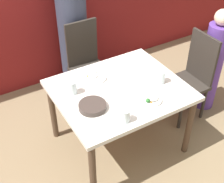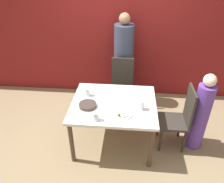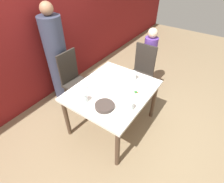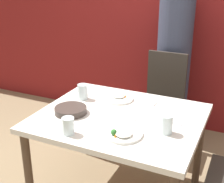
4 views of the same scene
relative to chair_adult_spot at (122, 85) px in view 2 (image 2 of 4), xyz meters
The scene contains 16 objects.
ground_plane 0.99m from the chair_adult_spot, 95.47° to the right, with size 10.00×10.00×0.00m, color #847051.
wall_back 1.05m from the chair_adult_spot, 97.34° to the left, with size 10.00×0.06×2.70m.
dining_table 0.86m from the chair_adult_spot, 95.47° to the right, with size 1.17×0.99×0.72m.
chair_adult_spot is the anchor object (origin of this frame).
chair_child_spot 1.18m from the chair_adult_spot, 44.00° to the right, with size 0.40×0.40×0.98m.
person_adult 0.42m from the chair_adult_spot, 90.00° to the left, with size 0.34×0.34×1.67m.
person_child 1.40m from the chair_adult_spot, 36.04° to the right, with size 0.23×0.23×1.21m.
bowl_curry 1.08m from the chair_adult_spot, 113.77° to the right, with size 0.24×0.24×0.05m.
plate_rice_adult 0.65m from the chair_adult_spot, 109.47° to the right, with size 0.23×0.23×0.04m.
plate_rice_child 1.13m from the chair_adult_spot, 87.22° to the right, with size 0.26×0.26×0.06m.
glass_water_tall 1.04m from the chair_adult_spot, 72.79° to the right, with size 0.08×0.08×0.13m.
glass_water_short 0.88m from the chair_adult_spot, 124.99° to the right, with size 0.08×0.08×0.12m.
glass_water_center 1.29m from the chair_adult_spot, 102.44° to the right, with size 0.08×0.08×0.11m.
napkin_folded 0.61m from the chair_adult_spot, 87.54° to the right, with size 0.14×0.14×0.01m.
fork_steel 0.86m from the chair_adult_spot, 70.40° to the right, with size 0.18×0.07×0.01m.
spoon_steel 0.87m from the chair_adult_spot, 91.96° to the right, with size 0.18×0.08×0.01m.
Camera 2 is at (0.20, -2.47, 2.48)m, focal length 35.00 mm.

